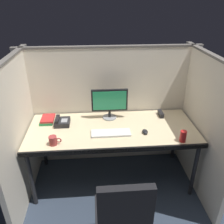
# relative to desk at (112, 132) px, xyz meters

# --- Properties ---
(ground_plane) EXTENTS (8.00, 8.00, 0.00)m
(ground_plane) POSITION_rel_desk_xyz_m (0.00, -0.29, -0.69)
(ground_plane) COLOR #2D3847
(cubicle_partition_rear) EXTENTS (2.21, 0.06, 1.57)m
(cubicle_partition_rear) POSITION_rel_desk_xyz_m (0.00, 0.46, 0.10)
(cubicle_partition_rear) COLOR beige
(cubicle_partition_rear) RESTS_ON ground
(cubicle_partition_left) EXTENTS (0.06, 1.41, 1.57)m
(cubicle_partition_left) POSITION_rel_desk_xyz_m (-0.99, -0.09, 0.10)
(cubicle_partition_left) COLOR beige
(cubicle_partition_left) RESTS_ON ground
(cubicle_partition_right) EXTENTS (0.06, 1.41, 1.57)m
(cubicle_partition_right) POSITION_rel_desk_xyz_m (0.99, -0.09, 0.10)
(cubicle_partition_right) COLOR beige
(cubicle_partition_right) RESTS_ON ground
(desk) EXTENTS (1.90, 0.80, 0.74)m
(desk) POSITION_rel_desk_xyz_m (0.00, 0.00, 0.00)
(desk) COLOR beige
(desk) RESTS_ON ground
(monitor_center) EXTENTS (0.43, 0.17, 0.37)m
(monitor_center) POSITION_rel_desk_xyz_m (-0.01, 0.26, 0.27)
(monitor_center) COLOR gray
(monitor_center) RESTS_ON desk
(keyboard_main) EXTENTS (0.43, 0.15, 0.02)m
(keyboard_main) POSITION_rel_desk_xyz_m (-0.03, -0.11, 0.06)
(keyboard_main) COLOR silver
(keyboard_main) RESTS_ON desk
(computer_mouse) EXTENTS (0.06, 0.10, 0.04)m
(computer_mouse) POSITION_rel_desk_xyz_m (0.35, -0.12, 0.07)
(computer_mouse) COLOR black
(computer_mouse) RESTS_ON desk
(soda_can) EXTENTS (0.07, 0.07, 0.12)m
(soda_can) POSITION_rel_desk_xyz_m (0.70, -0.31, 0.11)
(soda_can) COLOR red
(soda_can) RESTS_ON desk
(red_stapler) EXTENTS (0.04, 0.15, 0.06)m
(red_stapler) POSITION_rel_desk_xyz_m (0.63, 0.26, 0.08)
(red_stapler) COLOR black
(red_stapler) RESTS_ON desk
(book_stack) EXTENTS (0.16, 0.22, 0.05)m
(book_stack) POSITION_rel_desk_xyz_m (-0.76, 0.22, 0.08)
(book_stack) COLOR #26723F
(book_stack) RESTS_ON desk
(coffee_mug) EXTENTS (0.13, 0.08, 0.09)m
(coffee_mug) POSITION_rel_desk_xyz_m (-0.62, -0.26, 0.10)
(coffee_mug) COLOR #993333
(coffee_mug) RESTS_ON desk
(desk_phone) EXTENTS (0.17, 0.19, 0.09)m
(desk_phone) POSITION_rel_desk_xyz_m (-0.58, 0.14, 0.08)
(desk_phone) COLOR black
(desk_phone) RESTS_ON desk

